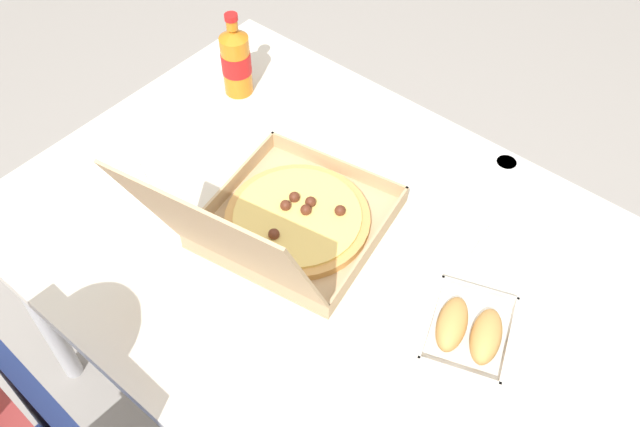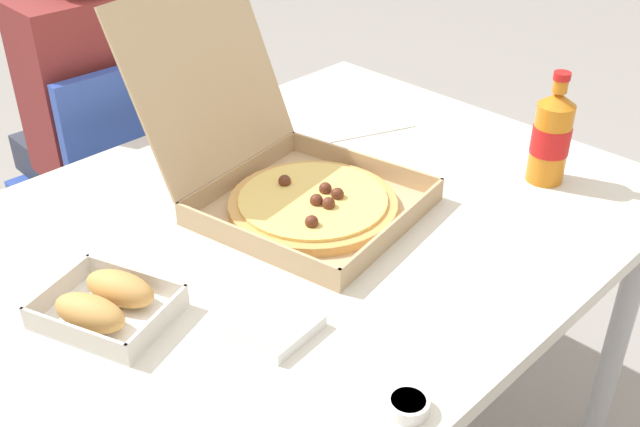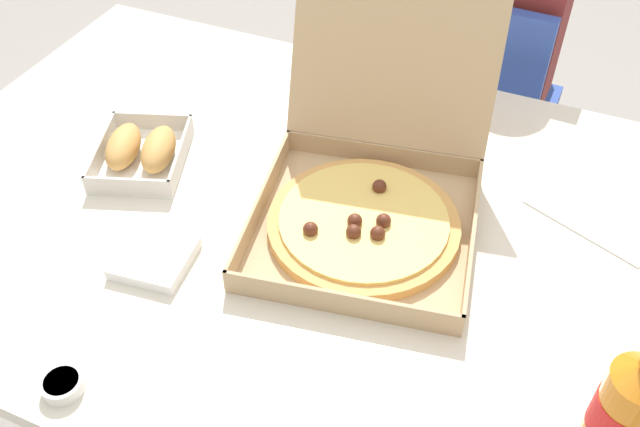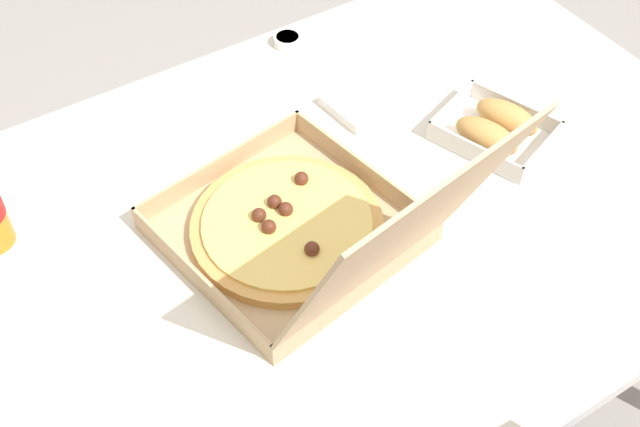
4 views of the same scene
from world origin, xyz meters
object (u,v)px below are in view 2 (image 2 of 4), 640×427
Objects in this scene: paper_menu at (359,121)px; bread_side_box at (107,304)px; diner_person at (96,102)px; chair at (120,182)px; pizza_box_open at (294,182)px; cola_bottle at (551,136)px; dipping_sauce_cup at (408,405)px; napkin_pile at (274,325)px.

bread_side_box is at bearing -143.47° from paper_menu.
diner_person is at bearing 60.22° from bread_side_box.
pizza_box_open reaches higher than chair.
chair is at bearing 112.17° from cola_bottle.
dipping_sauce_cup is (-0.27, -1.21, 0.04)m from diner_person.
paper_menu is 0.88m from dipping_sauce_cup.
diner_person is 0.89m from bread_side_box.
bread_side_box is 4.09× the size of dipping_sauce_cup.
diner_person is 5.14× the size of cola_bottle.
pizza_box_open is at bearing 145.75° from cola_bottle.
napkin_pile is (-0.29, -0.92, 0.24)m from chair.
napkin_pile is at bearing 175.95° from cola_bottle.
diner_person is 10.46× the size of napkin_pile.
cola_bottle is 0.69m from napkin_pile.
bread_side_box is 1.02× the size of cola_bottle.
cola_bottle is (0.39, -0.96, 0.33)m from chair.
pizza_box_open is 0.36m from napkin_pile.
cola_bottle is (0.39, -1.02, 0.12)m from diner_person.
cola_bottle is at bearing -16.49° from bread_side_box.
bread_side_box is at bearing -119.78° from diner_person.
diner_person is at bearing 87.70° from chair.
chair is 0.66m from paper_menu.
chair is 0.72× the size of diner_person.
paper_menu is at bearing -57.28° from chair.
bread_side_box is 0.25m from napkin_pile.
diner_person is at bearing 142.40° from paper_menu.
chair is at bearing -92.30° from diner_person.
pizza_box_open reaches higher than bread_side_box.
pizza_box_open is 0.50m from cola_bottle.
chair is at bearing 145.25° from paper_menu.
pizza_box_open is (-0.02, -0.68, 0.28)m from chair.
diner_person is at bearing 110.91° from cola_bottle.
pizza_box_open is (-0.02, -0.74, 0.08)m from diner_person.
cola_bottle reaches higher than napkin_pile.
cola_bottle is at bearing -69.09° from diner_person.
dipping_sauce_cup is at bearing -111.39° from paper_menu.
bread_side_box is at bearing 163.51° from cola_bottle.
cola_bottle reaches higher than paper_menu.
chair reaches higher than dipping_sauce_cup.
pizza_box_open is 0.54m from dipping_sauce_cup.
cola_bottle is at bearing -60.16° from paper_menu.
dipping_sauce_cup is (-0.25, -0.47, -0.04)m from pizza_box_open.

